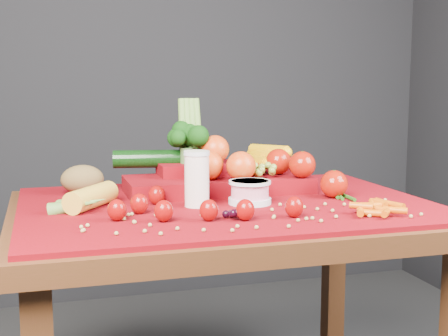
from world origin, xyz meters
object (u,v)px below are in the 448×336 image
object	(u,v)px
table	(226,242)
yogurt_bowl	(250,191)
milk_glass	(197,177)
produce_mound	(224,171)

from	to	relation	value
table	yogurt_bowl	xyz separation A→B (m)	(0.05, -0.04, 0.14)
table	milk_glass	size ratio (longest dim) A/B	7.76
table	milk_glass	bearing A→B (deg)	-160.49
yogurt_bowl	table	bearing A→B (deg)	146.17
table	produce_mound	distance (m)	0.23
milk_glass	produce_mound	xyz separation A→B (m)	(0.12, 0.18, -0.02)
milk_glass	yogurt_bowl	distance (m)	0.15
table	produce_mound	bearing A→B (deg)	75.82
table	yogurt_bowl	world-z (taller)	yogurt_bowl
milk_glass	produce_mound	size ratio (longest dim) A/B	0.23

